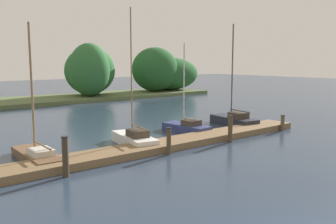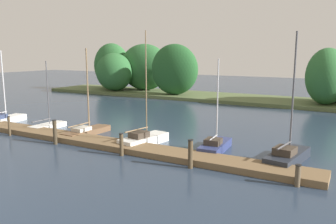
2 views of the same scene
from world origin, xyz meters
The scene contains 9 objects.
dock_pier centered at (0.00, 11.17, 0.17)m, with size 27.00×1.80×0.35m.
sailboat_2 centered at (-2.63, 12.97, 0.31)m, with size 1.32×4.24×6.18m.
sailboat_3 centered at (2.50, 12.75, 0.37)m, with size 1.86×3.96×7.23m.
sailboat_4 centered at (7.03, 13.64, 0.34)m, with size 1.41×3.61×5.53m.
sailboat_5 centered at (11.28, 13.44, 0.41)m, with size 1.89×4.17×6.96m.
mooring_piling_2 centered at (-2.58, 9.91, 0.81)m, with size 0.29×0.29×1.61m.
mooring_piling_3 centered at (2.69, 10.00, 0.67)m, with size 0.26×0.26×1.33m.
mooring_piling_4 centered at (7.09, 9.99, 0.76)m, with size 0.29×0.29×1.51m.
mooring_piling_5 centered at (12.28, 10.12, 0.51)m, with size 0.28×0.28×1.01m.
Camera 1 is at (-8.31, -3.44, 4.55)m, focal length 39.55 mm.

